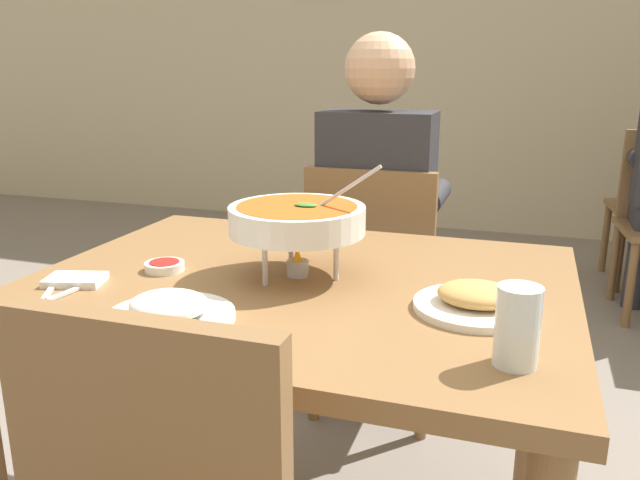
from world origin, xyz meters
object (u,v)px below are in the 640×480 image
chair_diner_main (375,279)px  diner_main (379,209)px  sauce_dish (165,266)px  appetizer_plate (476,301)px  dining_table_main (299,326)px  drink_glass (517,330)px  curry_bowl (297,220)px  rice_plate (170,311)px

chair_diner_main → diner_main: diner_main is taller
sauce_dish → appetizer_plate: bearing=-2.3°
dining_table_main → drink_glass: drink_glass is taller
drink_glass → dining_table_main: bearing=148.5°
diner_main → appetizer_plate: size_ratio=5.46×
chair_diner_main → appetizer_plate: (0.39, -0.82, 0.26)m
dining_table_main → curry_bowl: curry_bowl is taller
appetizer_plate → sauce_dish: size_ratio=2.67×
dining_table_main → chair_diner_main: (-0.00, 0.75, -0.13)m
chair_diner_main → rice_plate: size_ratio=3.75×
dining_table_main → rice_plate: (-0.14, -0.30, 0.13)m
curry_bowl → diner_main: bearing=89.3°
dining_table_main → rice_plate: size_ratio=4.90×
chair_diner_main → diner_main: (0.00, 0.03, 0.24)m
curry_bowl → drink_glass: curry_bowl is taller
curry_bowl → rice_plate: bearing=-112.6°
curry_bowl → appetizer_plate: size_ratio=1.39×
diner_main → dining_table_main: bearing=-90.0°
appetizer_plate → curry_bowl: bearing=167.6°
dining_table_main → curry_bowl: 0.24m
dining_table_main → diner_main: 0.79m
dining_table_main → sauce_dish: 0.34m
dining_table_main → rice_plate: rice_plate is taller
diner_main → sauce_dish: 0.88m
appetizer_plate → drink_glass: size_ratio=1.85×
appetizer_plate → sauce_dish: (-0.70, 0.03, -0.01)m
diner_main → drink_glass: 1.16m
chair_diner_main → appetizer_plate: bearing=-64.6°
dining_table_main → curry_bowl: size_ratio=3.54×
sauce_dish → curry_bowl: bearing=11.2°
rice_plate → dining_table_main: bearing=64.7°
sauce_dish → drink_glass: size_ratio=0.69×
chair_diner_main → rice_plate: chair_diner_main is taller
rice_plate → sauce_dish: rice_plate is taller
diner_main → sauce_dish: bearing=-110.8°
chair_diner_main → drink_glass: bearing=-65.7°
curry_bowl → sauce_dish: curry_bowl is taller
chair_diner_main → diner_main: bearing=90.0°
dining_table_main → appetizer_plate: 0.42m
diner_main → appetizer_plate: diner_main is taller
diner_main → drink_glass: size_ratio=10.08×
dining_table_main → chair_diner_main: 0.76m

